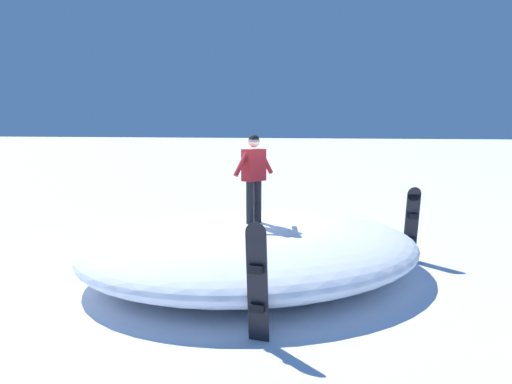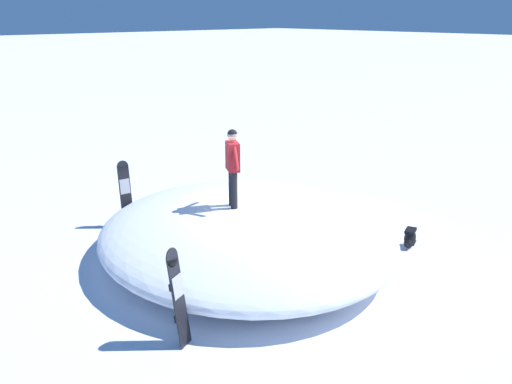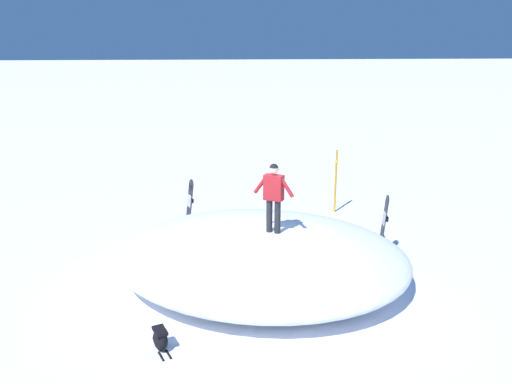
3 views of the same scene
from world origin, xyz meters
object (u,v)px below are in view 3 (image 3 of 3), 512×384
at_px(snowboard_secondary_upright, 190,206).
at_px(snowboard_primary_upright, 384,225).
at_px(backpack_near, 160,339).
at_px(trail_marker_pole, 336,180).
at_px(snowboarder_standing, 274,192).

bearing_deg(snowboard_secondary_upright, snowboard_primary_upright, -22.02).
distance_m(snowboard_primary_upright, snowboard_secondary_upright, 5.26).
xyz_separation_m(snowboard_secondary_upright, backpack_near, (-0.33, -5.78, -0.60)).
height_order(snowboard_secondary_upright, trail_marker_pole, trail_marker_pole).
height_order(snowboard_primary_upright, backpack_near, snowboard_primary_upright).
relative_size(snowboarder_standing, snowboard_secondary_upright, 1.03).
relative_size(snowboarder_standing, snowboard_primary_upright, 1.01).
distance_m(snowboarder_standing, snowboard_primary_upright, 3.20).
relative_size(snowboarder_standing, backpack_near, 2.53).
xyz_separation_m(backpack_near, trail_marker_pole, (4.79, 7.34, 0.83)).
bearing_deg(trail_marker_pole, snowboarder_standing, -119.27).
xyz_separation_m(snowboard_primary_upright, snowboard_secondary_upright, (-4.88, 1.97, -0.01)).
distance_m(snowboard_primary_upright, trail_marker_pole, 3.57).
relative_size(snowboard_secondary_upright, backpack_near, 2.47).
bearing_deg(backpack_near, trail_marker_pole, 56.89).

